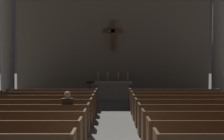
% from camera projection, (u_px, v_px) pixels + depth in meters
% --- Properties ---
extents(pew_left_row_3, '(4.04, 0.50, 0.95)m').
position_uv_depth(pew_left_row_3, '(7.00, 128.00, 7.24)').
color(pew_left_row_3, brown).
rests_on(pew_left_row_3, ground).
extents(pew_left_row_4, '(4.04, 0.50, 0.95)m').
position_uv_depth(pew_left_row_4, '(21.00, 119.00, 8.31)').
color(pew_left_row_4, brown).
rests_on(pew_left_row_4, ground).
extents(pew_left_row_5, '(4.04, 0.50, 0.95)m').
position_uv_depth(pew_left_row_5, '(31.00, 112.00, 9.38)').
color(pew_left_row_5, brown).
rests_on(pew_left_row_5, ground).
extents(pew_left_row_6, '(4.04, 0.50, 0.95)m').
position_uv_depth(pew_left_row_6, '(39.00, 107.00, 10.45)').
color(pew_left_row_6, brown).
rests_on(pew_left_row_6, ground).
extents(pew_left_row_7, '(4.04, 0.50, 0.95)m').
position_uv_depth(pew_left_row_7, '(46.00, 103.00, 11.52)').
color(pew_left_row_7, brown).
rests_on(pew_left_row_7, ground).
extents(pew_left_row_8, '(4.04, 0.50, 0.95)m').
position_uv_depth(pew_left_row_8, '(51.00, 99.00, 12.59)').
color(pew_left_row_8, brown).
rests_on(pew_left_row_8, ground).
extents(pew_right_row_3, '(4.04, 0.50, 0.95)m').
position_uv_depth(pew_right_row_3, '(218.00, 128.00, 7.26)').
color(pew_right_row_3, brown).
rests_on(pew_right_row_3, ground).
extents(pew_right_row_4, '(4.04, 0.50, 0.95)m').
position_uv_depth(pew_right_row_4, '(205.00, 119.00, 8.33)').
color(pew_right_row_4, brown).
rests_on(pew_right_row_4, ground).
extents(pew_right_row_5, '(4.04, 0.50, 0.95)m').
position_uv_depth(pew_right_row_5, '(194.00, 112.00, 9.40)').
color(pew_right_row_5, brown).
rests_on(pew_right_row_5, ground).
extents(pew_right_row_6, '(4.04, 0.50, 0.95)m').
position_uv_depth(pew_right_row_6, '(185.00, 107.00, 10.47)').
color(pew_right_row_6, brown).
rests_on(pew_right_row_6, ground).
extents(pew_right_row_7, '(4.04, 0.50, 0.95)m').
position_uv_depth(pew_right_row_7, '(179.00, 103.00, 11.54)').
color(pew_right_row_7, brown).
rests_on(pew_right_row_7, ground).
extents(pew_right_row_8, '(4.04, 0.50, 0.95)m').
position_uv_depth(pew_right_row_8, '(173.00, 99.00, 12.61)').
color(pew_right_row_8, brown).
rests_on(pew_right_row_8, ground).
extents(column_left_second, '(1.04, 1.04, 5.91)m').
position_uv_depth(column_left_second, '(6.00, 48.00, 14.51)').
color(column_left_second, '#9E998E').
rests_on(column_left_second, ground).
extents(column_right_second, '(1.04, 1.04, 5.91)m').
position_uv_depth(column_right_second, '(218.00, 48.00, 14.55)').
color(column_right_second, '#9E998E').
rests_on(column_right_second, ground).
extents(altar, '(2.20, 0.90, 1.01)m').
position_uv_depth(altar, '(112.00, 90.00, 15.84)').
color(altar, '#A8A399').
rests_on(altar, ground).
extents(candlestick_outer_left, '(0.16, 0.16, 0.58)m').
position_uv_depth(candlestick_outer_left, '(97.00, 78.00, 15.81)').
color(candlestick_outer_left, '#B79338').
rests_on(candlestick_outer_left, altar).
extents(candlestick_inner_left, '(0.16, 0.16, 0.58)m').
position_uv_depth(candlestick_inner_left, '(107.00, 78.00, 15.81)').
color(candlestick_inner_left, '#B79338').
rests_on(candlestick_inner_left, altar).
extents(candlestick_inner_right, '(0.16, 0.16, 0.58)m').
position_uv_depth(candlestick_inner_right, '(117.00, 78.00, 15.81)').
color(candlestick_inner_right, '#B79338').
rests_on(candlestick_inner_right, altar).
extents(candlestick_outer_right, '(0.16, 0.16, 0.58)m').
position_uv_depth(candlestick_outer_right, '(127.00, 78.00, 15.82)').
color(candlestick_outer_right, '#B79338').
rests_on(candlestick_outer_right, altar).
extents(apse_with_cross, '(12.17, 0.48, 6.85)m').
position_uv_depth(apse_with_cross, '(112.00, 41.00, 17.66)').
color(apse_with_cross, gray).
rests_on(apse_with_cross, ground).
extents(lectern, '(0.44, 0.36, 1.15)m').
position_uv_depth(lectern, '(89.00, 92.00, 14.63)').
color(lectern, brown).
rests_on(lectern, ground).
extents(lone_worshipper, '(0.32, 0.43, 1.32)m').
position_uv_depth(lone_worshipper, '(67.00, 112.00, 8.35)').
color(lone_worshipper, '#26262B').
rests_on(lone_worshipper, ground).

